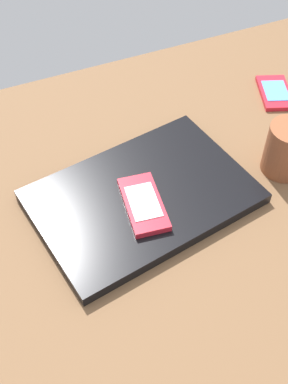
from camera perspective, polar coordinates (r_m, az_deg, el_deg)
desk_surface at (r=80.67cm, az=0.14°, el=-2.20°), size 120.00×80.00×3.00cm
laptop_closed at (r=79.46cm, az=-0.00°, el=-0.49°), size 38.13×28.92×1.92cm
cell_phone_on_laptop at (r=76.37cm, az=-0.07°, el=-1.40°), size 7.24×12.38×1.28cm
cell_phone_on_desk at (r=103.64cm, az=15.15°, el=11.21°), size 9.33×12.01×1.08cm
pen_cup at (r=85.30cm, az=16.46°, el=4.86°), size 7.42×7.42×9.17cm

